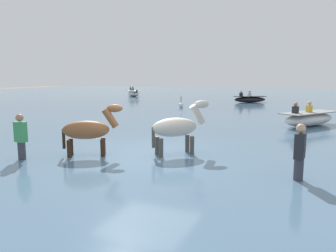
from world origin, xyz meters
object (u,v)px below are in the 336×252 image
(horse_trailing_pinto, at_px, (177,129))
(person_spectator_far, at_px, (21,142))
(boat_mid_channel, at_px, (133,93))
(boat_near_starboard, at_px, (250,99))
(horse_lead_chestnut, at_px, (89,131))
(boat_far_inshore, at_px, (309,119))
(channel_buoy, at_px, (181,105))
(person_onlooker_left, at_px, (299,159))

(horse_trailing_pinto, bearing_deg, person_spectator_far, -148.57)
(boat_mid_channel, xyz_separation_m, boat_near_starboard, (13.41, -3.79, -0.04))
(horse_lead_chestnut, bearing_deg, person_spectator_far, -142.99)
(horse_lead_chestnut, distance_m, horse_trailing_pinto, 2.48)
(boat_far_inshore, xyz_separation_m, channel_buoy, (-8.33, 5.63, -0.14))
(horse_trailing_pinto, bearing_deg, horse_lead_chestnut, -152.54)
(horse_lead_chestnut, distance_m, boat_near_starboard, 20.87)
(horse_trailing_pinto, distance_m, boat_far_inshore, 8.15)
(person_spectator_far, bearing_deg, boat_mid_channel, 113.14)
(channel_buoy, bearing_deg, horse_lead_chestnut, -79.35)
(boat_near_starboard, bearing_deg, person_onlooker_left, -77.97)
(boat_far_inshore, distance_m, person_onlooker_left, 8.54)
(person_onlooker_left, bearing_deg, boat_near_starboard, 102.03)
(boat_near_starboard, xyz_separation_m, channel_buoy, (-3.68, -6.71, -0.09))
(person_spectator_far, bearing_deg, boat_near_starboard, 83.67)
(boat_near_starboard, bearing_deg, person_spectator_far, -96.33)
(boat_mid_channel, distance_m, person_onlooker_left, 30.45)
(horse_lead_chestnut, height_order, boat_mid_channel, horse_lead_chestnut)
(boat_far_inshore, bearing_deg, channel_buoy, 145.95)
(person_spectator_far, xyz_separation_m, channel_buoy, (-1.25, 15.20, -0.28))
(person_spectator_far, relative_size, channel_buoy, 2.00)
(horse_lead_chestnut, relative_size, channel_buoy, 2.26)
(horse_lead_chestnut, xyz_separation_m, horse_trailing_pinto, (2.20, 1.14, 0.05))
(channel_buoy, bearing_deg, boat_near_starboard, 61.23)
(boat_mid_channel, bearing_deg, person_onlooker_left, -54.09)
(boat_near_starboard, xyz_separation_m, person_spectator_far, (-2.43, -21.91, 0.19))
(boat_mid_channel, bearing_deg, horse_lead_chestnut, -63.30)
(boat_near_starboard, distance_m, person_onlooker_left, 21.34)
(horse_lead_chestnut, height_order, person_spectator_far, horse_lead_chestnut)
(boat_mid_channel, height_order, boat_near_starboard, boat_mid_channel)
(person_onlooker_left, bearing_deg, channel_buoy, 119.85)
(boat_mid_channel, distance_m, channel_buoy, 14.31)
(boat_mid_channel, distance_m, person_spectator_far, 27.94)
(boat_mid_channel, bearing_deg, horse_trailing_pinto, -58.16)
(horse_trailing_pinto, bearing_deg, boat_far_inshore, 64.79)
(person_onlooker_left, relative_size, channel_buoy, 2.00)
(horse_trailing_pinto, relative_size, boat_near_starboard, 0.69)
(boat_far_inshore, bearing_deg, person_onlooker_left, -91.33)
(boat_far_inshore, height_order, person_spectator_far, person_spectator_far)
(horse_trailing_pinto, relative_size, channel_buoy, 2.37)
(horse_trailing_pinto, xyz_separation_m, boat_mid_channel, (-14.59, 23.49, -0.42))
(person_onlooker_left, bearing_deg, boat_far_inshore, 88.67)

